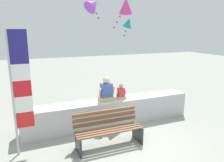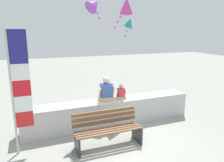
% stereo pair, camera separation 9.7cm
% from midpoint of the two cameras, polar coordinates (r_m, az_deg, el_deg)
% --- Properties ---
extents(ground_plane, '(40.00, 40.00, 0.00)m').
position_cam_midpoint_polar(ground_plane, '(5.86, 4.34, -16.41)').
color(ground_plane, gray).
extents(seawall_ledge, '(5.33, 0.65, 0.80)m').
position_cam_midpoint_polar(seawall_ledge, '(6.82, -0.84, -8.25)').
color(seawall_ledge, '#B8B6BB').
rests_on(seawall_ledge, ground).
extents(park_bench, '(1.75, 0.62, 0.88)m').
position_cam_midpoint_polar(park_bench, '(5.61, -1.51, -12.89)').
color(park_bench, brown).
rests_on(park_bench, ground).
extents(person_adult, '(0.50, 0.37, 0.76)m').
position_cam_midpoint_polar(person_adult, '(6.53, -1.92, -2.78)').
color(person_adult, tan).
rests_on(person_adult, seawall_ledge).
extents(person_child, '(0.32, 0.23, 0.48)m').
position_cam_midpoint_polar(person_child, '(6.74, 2.02, -3.23)').
color(person_child, tan).
rests_on(person_child, seawall_ledge).
extents(flag_banner, '(0.44, 0.05, 2.93)m').
position_cam_midpoint_polar(flag_banner, '(5.28, -24.20, -1.19)').
color(flag_banner, '#B7B7BC').
rests_on(flag_banner, ground).
extents(kite_purple, '(0.90, 0.81, 0.95)m').
position_cam_midpoint_polar(kite_purple, '(9.13, -5.40, 19.73)').
color(kite_purple, purple).
extents(kite_teal, '(0.62, 0.65, 0.83)m').
position_cam_midpoint_polar(kite_teal, '(9.43, 4.01, 15.25)').
color(kite_teal, teal).
extents(kite_magenta, '(0.74, 0.74, 1.08)m').
position_cam_midpoint_polar(kite_magenta, '(7.73, 3.31, 19.43)').
color(kite_magenta, '#DB3D9E').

